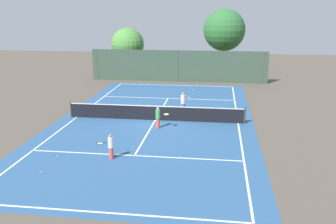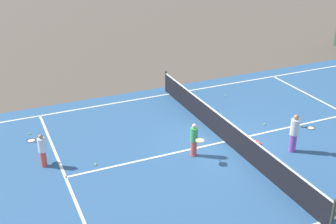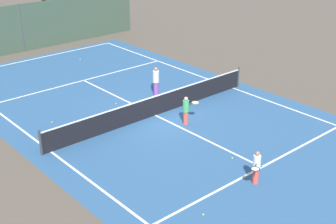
# 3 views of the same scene
# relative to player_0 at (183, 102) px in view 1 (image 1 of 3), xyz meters

# --- Properties ---
(ground_plane) EXTENTS (80.00, 80.00, 0.00)m
(ground_plane) POSITION_rel_player_0_xyz_m (-1.70, -1.98, -0.80)
(ground_plane) COLOR brown
(court_surface) EXTENTS (13.00, 25.00, 0.01)m
(court_surface) POSITION_rel_player_0_xyz_m (-1.70, -1.98, -0.79)
(court_surface) COLOR #2D5684
(court_surface) RESTS_ON ground_plane
(tennis_net) EXTENTS (11.90, 0.10, 1.10)m
(tennis_net) POSITION_rel_player_0_xyz_m (-1.70, -1.98, -0.29)
(tennis_net) COLOR #333833
(tennis_net) RESTS_ON ground_plane
(perimeter_fence) EXTENTS (18.00, 0.12, 3.20)m
(perimeter_fence) POSITION_rel_player_0_xyz_m (-1.70, 12.02, 0.80)
(perimeter_fence) COLOR #384C3D
(perimeter_fence) RESTS_ON ground_plane
(tree_0) EXTENTS (3.52, 3.52, 5.31)m
(tree_0) POSITION_rel_player_0_xyz_m (-7.39, 14.03, 2.74)
(tree_0) COLOR brown
(tree_0) RESTS_ON ground_plane
(tree_1) EXTENTS (4.66, 4.66, 7.26)m
(tree_1) POSITION_rel_player_0_xyz_m (2.90, 17.56, 4.12)
(tree_1) COLOR brown
(tree_1) RESTS_ON ground_plane
(player_0) EXTENTS (0.74, 0.85, 1.54)m
(player_0) POSITION_rel_player_0_xyz_m (0.00, 0.00, 0.00)
(player_0) COLOR purple
(player_0) RESTS_ON ground_plane
(player_1) EXTENTS (0.86, 0.36, 1.33)m
(player_1) POSITION_rel_player_0_xyz_m (-1.23, -3.63, -0.11)
(player_1) COLOR #E54C3F
(player_1) RESTS_ON ground_plane
(player_2) EXTENTS (0.82, 0.66, 1.29)m
(player_2) POSITION_rel_player_0_xyz_m (-2.78, -8.93, -0.12)
(player_2) COLOR #E54C3F
(player_2) RESTS_ON ground_plane
(ball_crate) EXTENTS (0.37, 0.28, 0.43)m
(ball_crate) POSITION_rel_player_0_xyz_m (-0.60, -1.27, -0.61)
(ball_crate) COLOR red
(ball_crate) RESTS_ON ground_plane
(tennis_ball_0) EXTENTS (0.07, 0.07, 0.07)m
(tennis_ball_0) POSITION_rel_player_0_xyz_m (3.43, -0.28, -0.76)
(tennis_ball_0) COLOR #CCE533
(tennis_ball_0) RESTS_ON ground_plane
(tennis_ball_1) EXTENTS (0.07, 0.07, 0.07)m
(tennis_ball_1) POSITION_rel_player_0_xyz_m (0.62, -1.05, -0.76)
(tennis_ball_1) COLOR #CCE533
(tennis_ball_1) RESTS_ON ground_plane
(tennis_ball_2) EXTENTS (0.07, 0.07, 0.07)m
(tennis_ball_2) POSITION_rel_player_0_xyz_m (0.20, 7.92, -0.76)
(tennis_ball_2) COLOR #CCE533
(tennis_ball_2) RESTS_ON ground_plane
(tennis_ball_3) EXTENTS (0.07, 0.07, 0.07)m
(tennis_ball_3) POSITION_rel_player_0_xyz_m (-5.55, -9.06, -0.76)
(tennis_ball_3) COLOR #CCE533
(tennis_ball_3) RESTS_ON ground_plane
(tennis_ball_4) EXTENTS (0.07, 0.07, 0.07)m
(tennis_ball_4) POSITION_rel_player_0_xyz_m (-2.07, -7.20, -0.76)
(tennis_ball_4) COLOR #CCE533
(tennis_ball_4) RESTS_ON ground_plane
(tennis_ball_5) EXTENTS (0.07, 0.07, 0.07)m
(tennis_ball_5) POSITION_rel_player_0_xyz_m (-5.45, -10.98, -0.76)
(tennis_ball_5) COLOR #CCE533
(tennis_ball_5) RESTS_ON ground_plane
(tennis_ball_6) EXTENTS (0.07, 0.07, 0.07)m
(tennis_ball_6) POSITION_rel_player_0_xyz_m (-5.82, 0.49, -0.76)
(tennis_ball_6) COLOR #CCE533
(tennis_ball_6) RESTS_ON ground_plane
(tennis_ball_7) EXTENTS (0.07, 0.07, 0.07)m
(tennis_ball_7) POSITION_rel_player_0_xyz_m (-2.32, 0.36, -0.76)
(tennis_ball_7) COLOR #CCE533
(tennis_ball_7) RESTS_ON ground_plane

